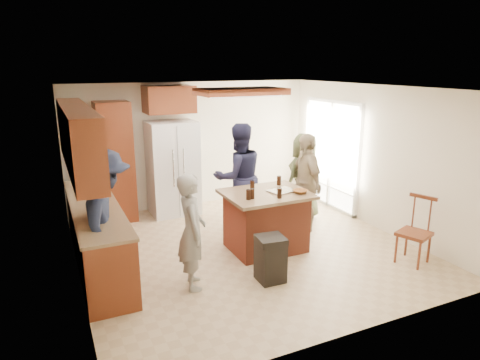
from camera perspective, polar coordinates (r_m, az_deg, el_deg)
name	(u,v)px	position (r m, az deg, el deg)	size (l,w,h in m)	color
room_shell	(387,153)	(10.38, 19.02, 3.46)	(8.00, 5.20, 5.00)	tan
person_front_left	(192,232)	(5.53, -6.45, -6.85)	(0.56, 0.41, 1.53)	gray
person_behind_left	(239,177)	(7.41, -0.16, 0.38)	(0.91, 0.56, 1.88)	#1B1C36
person_behind_right	(304,177)	(7.98, 8.50, 0.39)	(0.80, 0.52, 1.63)	#3B4226
person_side_right	(306,182)	(7.47, 8.73, -0.31)	(1.00, 0.51, 1.71)	tan
person_counter	(106,219)	(5.74, -17.42, -5.04)	(1.18, 0.55, 1.83)	#191F33
left_cabinetry	(91,202)	(6.37, -19.30, -2.83)	(0.64, 3.00, 2.30)	maroon
back_wall_units	(129,146)	(8.12, -14.55, 4.41)	(1.80, 0.60, 2.45)	maroon
refrigerator	(173,168)	(8.31, -8.93, 1.57)	(0.90, 0.76, 1.80)	white
kitchen_island	(266,220)	(6.71, 3.47, -5.40)	(1.28, 1.03, 0.93)	brown
island_items	(279,190)	(6.54, 5.23, -1.38)	(1.03, 0.71, 0.15)	silver
trash_bin	(270,259)	(5.83, 4.08, -10.40)	(0.40, 0.40, 0.63)	black
spindle_chair	(415,233)	(6.76, 22.27, -6.59)	(0.54, 0.54, 0.99)	maroon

